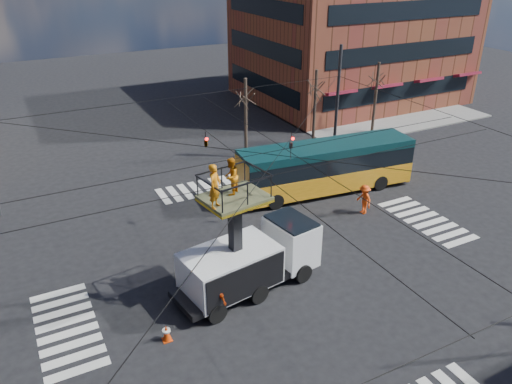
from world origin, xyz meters
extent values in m
plane|color=black|center=(0.00, 0.00, 0.00)|extent=(120.00, 120.00, 0.00)
cube|color=slate|center=(21.00, 21.00, 0.06)|extent=(18.00, 18.00, 0.12)
cube|color=brown|center=(22.00, 24.00, 7.00)|extent=(20.00, 16.00, 14.00)
cube|color=black|center=(22.00, 16.00, 2.45)|extent=(17.00, 0.12, 1.58)
cube|color=black|center=(12.00, 24.00, 2.45)|extent=(0.12, 13.60, 1.58)
cube|color=black|center=(22.00, 16.00, 5.95)|extent=(17.00, 0.12, 1.57)
cube|color=black|center=(12.00, 24.00, 5.95)|extent=(0.12, 13.60, 1.57)
cube|color=black|center=(22.00, 16.00, 9.45)|extent=(17.00, 0.12, 1.57)
cube|color=black|center=(12.00, 24.00, 9.45)|extent=(0.12, 13.60, 1.57)
cylinder|color=#2D2D30|center=(12.00, 12.00, 4.00)|extent=(0.24, 0.24, 8.00)
cylinder|color=black|center=(0.00, 12.00, 5.70)|extent=(24.00, 0.03, 0.03)
cylinder|color=black|center=(0.00, -12.00, 5.70)|extent=(24.00, 0.03, 0.03)
cylinder|color=black|center=(12.00, 0.00, 5.70)|extent=(0.03, 24.00, 0.03)
cylinder|color=black|center=(0.00, 0.00, 5.90)|extent=(24.02, 24.02, 0.03)
cylinder|color=black|center=(0.00, 0.00, 5.90)|extent=(24.02, 24.02, 0.03)
cylinder|color=black|center=(0.00, -1.20, 5.60)|extent=(24.00, 0.03, 0.03)
cylinder|color=black|center=(0.00, 1.20, 5.60)|extent=(24.00, 0.03, 0.03)
cylinder|color=black|center=(-1.20, 0.00, 5.50)|extent=(0.03, 24.00, 0.03)
cylinder|color=black|center=(1.20, 0.00, 5.50)|extent=(0.03, 24.00, 0.03)
imported|color=black|center=(2.50, 3.00, 5.10)|extent=(0.16, 0.20, 1.00)
imported|color=black|center=(-1.50, 5.00, 5.35)|extent=(0.26, 1.24, 0.50)
cylinder|color=#382B21|center=(5.00, 13.50, 3.00)|extent=(0.24, 0.24, 6.00)
cylinder|color=#382B21|center=(11.00, 13.50, 3.00)|extent=(0.24, 0.24, 6.00)
cylinder|color=#382B21|center=(17.00, 13.50, 3.00)|extent=(0.24, 0.24, 6.00)
cube|color=black|center=(-2.09, -0.95, 0.55)|extent=(7.26, 3.27, 0.30)
cube|color=silver|center=(0.48, -0.54, 1.55)|extent=(2.15, 2.65, 2.20)
cube|color=black|center=(0.48, -0.54, 2.35)|extent=(1.94, 2.52, 0.80)
cube|color=silver|center=(-2.97, -1.09, 1.45)|extent=(4.54, 3.13, 1.80)
cylinder|color=black|center=(0.46, -1.71, 0.45)|extent=(0.94, 0.49, 0.90)
cylinder|color=black|center=(0.11, 0.56, 0.45)|extent=(0.94, 0.49, 0.90)
cylinder|color=black|center=(-2.10, -2.12, 0.45)|extent=(0.94, 0.49, 0.90)
cylinder|color=black|center=(-2.46, 0.16, 0.45)|extent=(0.94, 0.49, 0.90)
cylinder|color=black|center=(-4.28, -2.46, 0.45)|extent=(0.94, 0.49, 0.90)
cylinder|color=black|center=(-4.64, -0.19, 0.45)|extent=(0.94, 0.49, 0.90)
cube|color=black|center=(-2.68, -1.04, 3.14)|extent=(0.51, 0.51, 3.48)
cube|color=#4E5231|center=(-2.68, -1.04, 4.88)|extent=(2.90, 2.48, 0.12)
cube|color=yellow|center=(-2.68, -1.04, 4.76)|extent=(2.90, 2.48, 0.12)
imported|color=orange|center=(-3.76, -1.58, 5.86)|extent=(0.79, 0.78, 1.84)
imported|color=orange|center=(-2.70, -0.79, 5.74)|extent=(0.98, 0.98, 1.60)
cube|color=orange|center=(7.00, 5.98, 0.95)|extent=(11.59, 3.81, 1.30)
cube|color=black|center=(7.00, 5.98, 2.15)|extent=(11.59, 3.76, 1.10)
cube|color=#0A2D30|center=(7.00, 5.98, 2.95)|extent=(11.59, 3.81, 0.50)
cube|color=orange|center=(1.45, 6.58, 1.60)|extent=(0.51, 2.48, 2.80)
cube|color=orange|center=(12.56, 5.38, 1.60)|extent=(0.51, 2.48, 2.80)
cube|color=black|center=(1.40, 6.59, 0.45)|extent=(0.43, 2.60, 0.30)
cube|color=gold|center=(1.55, 6.57, 2.85)|extent=(0.27, 1.60, 0.35)
cylinder|color=black|center=(2.92, 5.24, 0.50)|extent=(1.03, 0.41, 1.00)
cylinder|color=black|center=(3.17, 7.58, 0.50)|extent=(1.03, 0.41, 1.00)
cylinder|color=black|center=(10.27, 4.44, 0.50)|extent=(1.03, 0.41, 1.00)
cylinder|color=black|center=(10.52, 6.79, 0.50)|extent=(1.03, 0.41, 1.00)
cone|color=red|center=(-6.51, -2.59, 0.38)|extent=(0.36, 0.36, 0.75)
imported|color=#D2400D|center=(-4.15, -2.25, 1.00)|extent=(0.81, 1.27, 2.01)
imported|color=#FF4A10|center=(7.29, 2.38, 0.91)|extent=(0.72, 1.20, 1.83)
camera|label=1|loc=(-10.40, -17.96, 14.23)|focal=35.00mm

